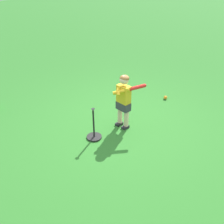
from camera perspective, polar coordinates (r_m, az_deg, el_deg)
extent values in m
plane|color=#2D7528|center=(5.08, 2.46, -2.73)|extent=(40.00, 40.00, 0.00)
cube|color=#232328|center=(4.94, 3.03, -3.43)|extent=(0.09, 0.15, 0.05)
cylinder|color=beige|center=(4.85, 3.25, -1.53)|extent=(0.09, 0.09, 0.34)
cube|color=#232328|center=(5.04, 1.61, -2.65)|extent=(0.09, 0.15, 0.05)
cylinder|color=beige|center=(4.95, 1.81, -0.78)|extent=(0.09, 0.09, 0.34)
cube|color=#383842|center=(4.77, 2.59, 1.39)|extent=(0.27, 0.15, 0.16)
cube|color=yellow|center=(4.66, 2.66, 4.07)|extent=(0.25, 0.15, 0.34)
sphere|color=beige|center=(4.53, 2.75, 7.28)|extent=(0.17, 0.17, 0.17)
ellipsoid|color=olive|center=(4.53, 2.84, 7.66)|extent=(0.17, 0.17, 0.11)
sphere|color=red|center=(4.52, 1.46, 4.53)|extent=(0.04, 0.04, 0.04)
cylinder|color=black|center=(4.54, 2.57, 4.80)|extent=(0.09, 0.14, 0.05)
cylinder|color=red|center=(4.60, 5.42, 5.50)|extent=(0.23, 0.34, 0.11)
sphere|color=red|center=(4.65, 7.40, 5.97)|extent=(0.07, 0.07, 0.07)
cylinder|color=yellow|center=(4.52, 2.09, 4.67)|extent=(0.26, 0.27, 0.14)
cylinder|color=yellow|center=(4.56, 1.47, 4.95)|extent=(0.26, 0.26, 0.14)
sphere|color=orange|center=(6.10, 11.99, 3.23)|extent=(0.08, 0.08, 0.08)
cylinder|color=black|center=(4.70, -4.05, -5.65)|extent=(0.28, 0.28, 0.03)
cylinder|color=black|center=(4.54, -4.18, -2.71)|extent=(0.03, 0.03, 0.55)
cone|color=black|center=(4.38, -4.32, 0.51)|extent=(0.07, 0.07, 0.04)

